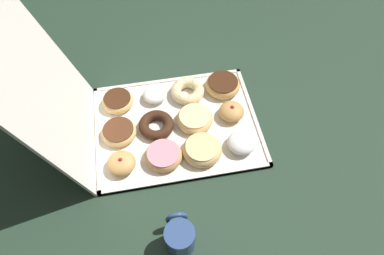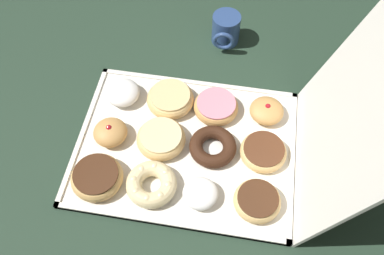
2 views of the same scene
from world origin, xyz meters
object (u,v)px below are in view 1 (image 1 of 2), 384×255
at_px(chocolate_frosted_donut_2, 223,85).
at_px(powdered_filled_donut_8, 155,94).
at_px(chocolate_frosted_donut_10, 119,132).
at_px(powdered_filled_donut_0, 242,143).
at_px(glazed_ring_donut_3, 202,150).
at_px(chocolate_cake_ring_donut_7, 156,125).
at_px(pink_frosted_donut_6, 164,155).
at_px(jelly_filled_donut_9, 121,163).
at_px(glazed_ring_donut_4, 195,118).
at_px(cruller_donut_5, 187,91).
at_px(coffee_mug, 180,237).
at_px(chocolate_frosted_donut_11, 118,101).
at_px(jelly_filled_donut_1, 232,111).
at_px(donut_box, 177,126).

bearing_deg(chocolate_frosted_donut_2, powdered_filled_donut_8, 89.84).
relative_size(chocolate_frosted_donut_2, chocolate_frosted_donut_10, 1.08).
bearing_deg(powdered_filled_donut_0, glazed_ring_donut_3, 90.78).
xyz_separation_m(glazed_ring_donut_3, chocolate_cake_ring_donut_7, (0.12, 0.13, -0.00)).
bearing_deg(chocolate_frosted_donut_10, pink_frosted_donut_6, -131.06).
relative_size(powdered_filled_donut_8, jelly_filled_donut_9, 0.93).
bearing_deg(glazed_ring_donut_4, jelly_filled_donut_9, 116.86).
height_order(pink_frosted_donut_6, powdered_filled_donut_8, powdered_filled_donut_8).
xyz_separation_m(cruller_donut_5, coffee_mug, (-0.50, 0.11, 0.02)).
height_order(chocolate_frosted_donut_2, powdered_filled_donut_8, same).
bearing_deg(chocolate_frosted_donut_11, coffee_mug, -165.21).
relative_size(glazed_ring_donut_3, powdered_filled_donut_8, 1.52).
height_order(chocolate_frosted_donut_2, glazed_ring_donut_4, chocolate_frosted_donut_2).
bearing_deg(chocolate_frosted_donut_2, chocolate_frosted_donut_11, 90.58).
distance_m(jelly_filled_donut_9, chocolate_frosted_donut_10, 0.12).
bearing_deg(chocolate_cake_ring_donut_7, chocolate_frosted_donut_10, 93.22).
bearing_deg(glazed_ring_donut_4, cruller_donut_5, 1.36).
relative_size(jelly_filled_donut_1, chocolate_frosted_donut_10, 0.74).
bearing_deg(chocolate_frosted_donut_11, powdered_filled_donut_8, -88.03).
bearing_deg(powdered_filled_donut_0, jelly_filled_donut_9, 90.72).
bearing_deg(chocolate_frosted_donut_2, glazed_ring_donut_4, 134.98).
height_order(jelly_filled_donut_1, pink_frosted_donut_6, jelly_filled_donut_1).
xyz_separation_m(donut_box, jelly_filled_donut_9, (-0.12, 0.19, 0.03)).
bearing_deg(glazed_ring_donut_4, chocolate_cake_ring_donut_7, 90.29).
bearing_deg(glazed_ring_donut_3, coffee_mug, 156.66).
height_order(powdered_filled_donut_0, jelly_filled_donut_9, jelly_filled_donut_9).
relative_size(donut_box, pink_frosted_donut_6, 4.63).
bearing_deg(jelly_filled_donut_9, pink_frosted_donut_6, -87.46).
height_order(cruller_donut_5, powdered_filled_donut_8, same).
distance_m(powdered_filled_donut_0, cruller_donut_5, 0.28).
distance_m(powdered_filled_donut_0, glazed_ring_donut_4, 0.18).
height_order(powdered_filled_donut_0, glazed_ring_donut_4, powdered_filled_donut_0).
relative_size(glazed_ring_donut_3, pink_frosted_donut_6, 1.07).
distance_m(chocolate_cake_ring_donut_7, chocolate_frosted_donut_10, 0.12).
height_order(chocolate_cake_ring_donut_7, jelly_filled_donut_9, jelly_filled_donut_9).
height_order(cruller_donut_5, jelly_filled_donut_9, jelly_filled_donut_9).
height_order(cruller_donut_5, chocolate_cake_ring_donut_7, cruller_donut_5).
relative_size(glazed_ring_donut_4, pink_frosted_donut_6, 1.05).
height_order(glazed_ring_donut_4, chocolate_cake_ring_donut_7, glazed_ring_donut_4).
bearing_deg(jelly_filled_donut_1, glazed_ring_donut_4, 91.35).
bearing_deg(chocolate_frosted_donut_2, pink_frosted_donut_6, 135.07).
bearing_deg(powdered_filled_donut_0, glazed_ring_donut_4, 46.34).
bearing_deg(chocolate_frosted_donut_10, glazed_ring_donut_4, -88.28).
xyz_separation_m(chocolate_cake_ring_donut_7, powdered_filled_donut_8, (0.13, -0.01, 0.00)).
height_order(jelly_filled_donut_1, chocolate_frosted_donut_10, jelly_filled_donut_1).
bearing_deg(chocolate_frosted_donut_11, cruller_donut_5, -90.06).
height_order(chocolate_frosted_donut_2, jelly_filled_donut_9, jelly_filled_donut_9).
xyz_separation_m(glazed_ring_donut_3, coffee_mug, (-0.26, 0.11, 0.02)).
height_order(chocolate_frosted_donut_2, pink_frosted_donut_6, chocolate_frosted_donut_2).
distance_m(chocolate_frosted_donut_10, chocolate_frosted_donut_11, 0.13).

